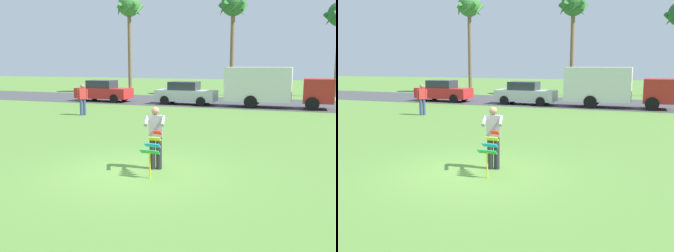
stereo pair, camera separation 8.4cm
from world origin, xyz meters
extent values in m
plane|color=#568438|center=(0.00, 0.00, 0.00)|extent=(120.00, 120.00, 0.00)
cube|color=#424247|center=(0.00, 19.22, 0.01)|extent=(120.00, 8.00, 0.01)
cylinder|color=#26262B|center=(0.45, 0.49, 0.45)|extent=(0.16, 0.16, 0.90)
cylinder|color=#26262B|center=(0.28, 0.44, 0.45)|extent=(0.16, 0.16, 0.90)
cube|color=gray|center=(0.37, 0.46, 1.20)|extent=(0.41, 0.32, 0.60)
sphere|color=#9E7051|center=(0.37, 0.46, 1.62)|extent=(0.22, 0.22, 0.22)
cylinder|color=gray|center=(0.65, 0.29, 1.38)|extent=(0.26, 0.58, 0.24)
cylinder|color=gray|center=(0.23, 0.16, 1.38)|extent=(0.26, 0.58, 0.24)
cube|color=red|center=(0.57, 0.08, 1.10)|extent=(0.23, 0.15, 0.12)
cube|color=yellow|center=(0.56, -0.08, 0.96)|extent=(0.32, 0.15, 0.12)
cube|color=#1E99D8|center=(0.56, -0.24, 0.83)|extent=(0.42, 0.15, 0.12)
cube|color=green|center=(0.55, -0.41, 0.69)|extent=(0.52, 0.15, 0.12)
cylinder|color=yellow|center=(0.55, -0.41, 0.35)|extent=(0.04, 0.04, 0.69)
cube|color=red|center=(-10.33, 16.82, 0.64)|extent=(4.22, 1.76, 0.76)
cube|color=#282D38|center=(-10.48, 16.82, 1.30)|extent=(2.03, 1.42, 0.60)
cylinder|color=black|center=(-9.02, 17.61, 0.32)|extent=(0.64, 0.23, 0.64)
cylinder|color=black|center=(-9.04, 15.99, 0.32)|extent=(0.64, 0.23, 0.64)
cylinder|color=black|center=(-11.62, 17.64, 0.32)|extent=(0.64, 0.23, 0.64)
cylinder|color=black|center=(-11.64, 16.03, 0.32)|extent=(0.64, 0.23, 0.64)
cube|color=silver|center=(-3.81, 16.82, 0.64)|extent=(4.23, 1.77, 0.76)
cube|color=#282D38|center=(-3.96, 16.82, 1.30)|extent=(2.04, 1.43, 0.60)
cylinder|color=black|center=(-2.49, 17.60, 0.32)|extent=(0.64, 0.23, 0.64)
cylinder|color=black|center=(-2.52, 15.99, 0.32)|extent=(0.64, 0.23, 0.64)
cylinder|color=black|center=(-5.09, 17.65, 0.32)|extent=(0.64, 0.23, 0.64)
cylinder|color=black|center=(-5.12, 16.03, 0.32)|extent=(0.64, 0.23, 0.64)
cube|color=#B2231E|center=(4.85, 16.86, 1.17)|extent=(1.83, 1.93, 1.50)
cube|color=silver|center=(1.15, 16.81, 1.52)|extent=(4.23, 2.06, 2.20)
cylinder|color=black|center=(4.49, 17.77, 0.42)|extent=(0.84, 0.29, 0.84)
cylinder|color=black|center=(4.51, 15.93, 0.42)|extent=(0.84, 0.29, 0.84)
cylinder|color=black|center=(0.78, 17.72, 0.42)|extent=(0.84, 0.29, 0.84)
cylinder|color=black|center=(0.81, 15.88, 0.42)|extent=(0.84, 0.29, 0.84)
cylinder|color=brown|center=(-11.99, 25.02, 4.01)|extent=(0.36, 0.36, 8.03)
sphere|color=#387A33|center=(-11.99, 25.02, 8.23)|extent=(2.10, 2.10, 2.10)
cone|color=#387A33|center=(-11.04, 25.02, 7.78)|extent=(0.44, 1.56, 1.28)
cone|color=#387A33|center=(-11.70, 25.93, 7.78)|extent=(1.62, 0.90, 1.28)
cone|color=#387A33|center=(-12.76, 25.58, 7.78)|extent=(1.27, 1.52, 1.28)
cone|color=#387A33|center=(-12.76, 24.47, 7.78)|extent=(1.27, 1.52, 1.28)
cone|color=#387A33|center=(-11.70, 24.12, 7.78)|extent=(1.62, 0.90, 1.28)
cylinder|color=brown|center=(-2.27, 25.55, 3.88)|extent=(0.36, 0.36, 7.76)
sphere|color=#2D6B2D|center=(-2.27, 25.55, 7.96)|extent=(2.10, 2.10, 2.10)
cone|color=#2D6B2D|center=(-1.32, 25.55, 7.51)|extent=(0.44, 1.56, 1.28)
cone|color=#2D6B2D|center=(-1.98, 26.45, 7.51)|extent=(1.62, 0.90, 1.28)
cone|color=#2D6B2D|center=(-3.04, 26.11, 7.51)|extent=(1.27, 1.52, 1.28)
cone|color=#2D6B2D|center=(-3.04, 24.99, 7.51)|extent=(1.27, 1.52, 1.28)
cone|color=#2D6B2D|center=(-1.98, 24.65, 7.51)|extent=(1.62, 0.90, 1.28)
cone|color=#236028|center=(5.69, 27.77, 6.51)|extent=(1.27, 1.52, 1.28)
cone|color=#236028|center=(5.69, 26.66, 6.51)|extent=(1.27, 1.52, 1.28)
cylinder|color=#384772|center=(-7.51, 9.53, 0.45)|extent=(0.16, 0.16, 0.90)
cylinder|color=#384772|center=(-7.64, 9.41, 0.45)|extent=(0.16, 0.16, 0.90)
cube|color=red|center=(-7.58, 9.47, 1.20)|extent=(0.41, 0.41, 0.60)
sphere|color=#9E7051|center=(-7.58, 9.47, 1.62)|extent=(0.22, 0.22, 0.22)
cylinder|color=red|center=(-7.40, 9.63, 1.17)|extent=(0.09, 0.09, 0.58)
cylinder|color=red|center=(-7.75, 9.31, 1.17)|extent=(0.09, 0.09, 0.58)
camera|label=1|loc=(4.22, -9.22, 2.90)|focal=41.51mm
camera|label=2|loc=(4.29, -9.19, 2.90)|focal=41.51mm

